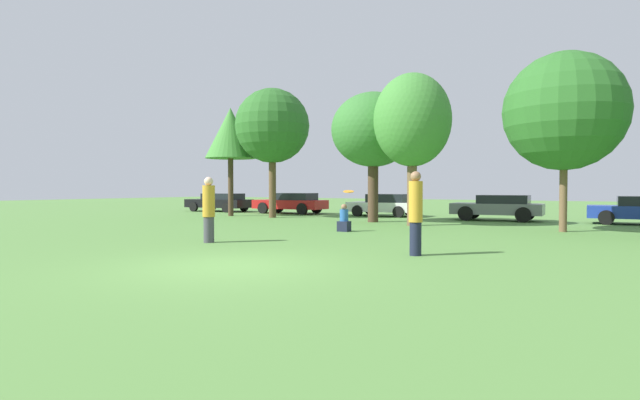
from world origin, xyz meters
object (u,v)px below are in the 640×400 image
object	(u,v)px
person_thrower	(209,209)
person_catcher	(416,212)
parked_car_blue	(640,210)
frisbee	(349,191)
bystander_sitting	(344,220)
parked_car_black	(220,202)
tree_3	(412,121)
tree_1	(272,126)
parked_car_red	(291,203)
tree_4	(564,112)
parked_car_white	(385,205)
tree_0	(230,134)
parked_car_grey	(498,207)
tree_2	(373,130)

from	to	relation	value
person_thrower	person_catcher	distance (m)	6.12
parked_car_blue	person_catcher	bearing A→B (deg)	69.09
person_catcher	frisbee	bearing A→B (deg)	6.99
bystander_sitting	parked_car_black	size ratio (longest dim) A/B	0.22
bystander_sitting	tree_3	size ratio (longest dim) A/B	0.16
tree_1	parked_car_red	size ratio (longest dim) A/B	1.48
person_catcher	tree_1	distance (m)	16.13
parked_car_black	parked_car_red	xyz separation A→B (m)	(5.63, 0.29, 0.03)
bystander_sitting	tree_4	bearing A→B (deg)	30.28
tree_4	parked_car_white	world-z (taller)	tree_4
tree_0	parked_car_blue	world-z (taller)	tree_0
parked_car_grey	parked_car_white	bearing A→B (deg)	-8.02
tree_1	parked_car_blue	bearing A→B (deg)	13.72
bystander_sitting	tree_4	xyz separation A→B (m)	(6.84, 3.99, 3.92)
person_catcher	parked_car_grey	xyz separation A→B (m)	(-0.94, 13.95, -0.34)
frisbee	tree_3	bearing A→B (deg)	101.13
parked_car_red	tree_3	bearing A→B (deg)	148.74
parked_car_white	tree_4	bearing A→B (deg)	146.45
parked_car_blue	frisbee	bearing A→B (deg)	64.03
tree_1	tree_3	world-z (taller)	tree_1
person_thrower	parked_car_white	size ratio (longest dim) A/B	0.48
tree_4	tree_2	bearing A→B (deg)	172.13
parked_car_black	parked_car_white	size ratio (longest dim) A/B	1.17
person_thrower	person_catcher	xyz separation A→B (m)	(6.10, 0.46, 0.05)
person_thrower	parked_car_white	xyz separation A→B (m)	(-1.07, 15.05, -0.32)
parked_car_white	parked_car_red	bearing A→B (deg)	0.45
person_thrower	parked_car_blue	xyz separation A→B (m)	(10.97, 14.80, -0.32)
person_catcher	tree_2	bearing A→B (deg)	-64.26
tree_4	person_catcher	bearing A→B (deg)	-104.93
tree_2	parked_car_white	xyz separation A→B (m)	(-1.45, 4.69, -3.60)
parked_car_red	tree_1	bearing A→B (deg)	109.11
person_catcher	frisbee	distance (m)	1.70
person_thrower	parked_car_white	distance (m)	15.09
person_catcher	person_thrower	bearing A→B (deg)	-0.00
person_catcher	tree_2	size ratio (longest dim) A/B	0.33
frisbee	tree_3	size ratio (longest dim) A/B	0.04
person_catcher	tree_2	world-z (taller)	tree_2
person_thrower	parked_car_grey	world-z (taller)	person_thrower
parked_car_white	parked_car_black	bearing A→B (deg)	0.60
parked_car_blue	tree_0	bearing A→B (deg)	9.36
frisbee	tree_2	xyz separation A→B (m)	(-4.12, 10.22, 2.76)
person_thrower	parked_car_grey	size ratio (longest dim) A/B	0.45
tree_0	tree_3	size ratio (longest dim) A/B	0.96
person_catcher	tree_0	xyz separation A→B (m)	(-14.80, 10.33, 3.64)
parked_car_blue	parked_car_white	bearing A→B (deg)	-3.34
person_thrower	bystander_sitting	xyz separation A→B (m)	(1.61, 5.26, -0.56)
tree_2	parked_car_blue	size ratio (longest dim) A/B	1.52
tree_0	person_thrower	bearing A→B (deg)	-51.13
person_catcher	tree_4	world-z (taller)	tree_4
tree_3	parked_car_grey	size ratio (longest dim) A/B	1.50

